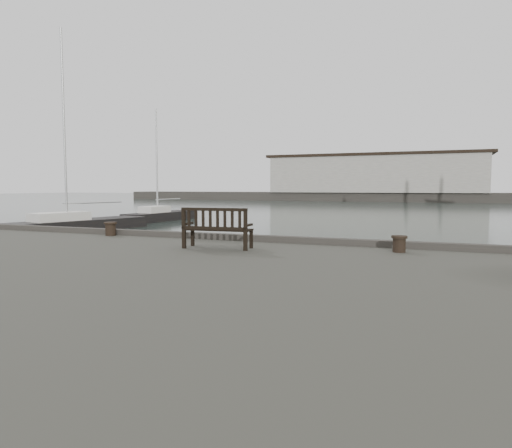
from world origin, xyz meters
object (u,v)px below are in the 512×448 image
Objects in this scene: yacht_d at (161,218)px; yacht_c at (74,228)px; bench at (217,236)px; bollard_left at (111,229)px; bollard_right at (399,244)px.

yacht_c is at bearing -86.42° from yacht_d.
bench is 24.31m from yacht_c.
bollard_left is (-4.73, 1.54, -0.11)m from bench.
bollard_left is 1.10× the size of bollard_right.
yacht_c is 11.18m from yacht_d.
bollard_left is at bearing -29.59° from yacht_c.
bollard_right is 27.41m from yacht_c.
bollard_right is at bearing -17.09° from yacht_c.
yacht_d is at bearing 104.05° from yacht_c.
bollard_left is at bearing 156.68° from bench.
yacht_c is 1.34× the size of yacht_d.
yacht_c reaches higher than yacht_d.
bollard_left is at bearing 176.95° from bollard_right.
bollard_right is (9.20, -0.49, -0.02)m from bollard_left.
yacht_d is (-19.21, 26.13, -1.66)m from bench.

